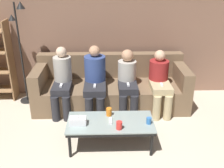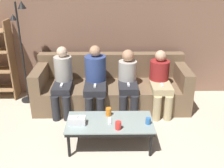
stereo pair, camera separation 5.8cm
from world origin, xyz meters
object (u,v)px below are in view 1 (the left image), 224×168
Objects in this scene: cup_near_left at (119,125)px; seated_person_right_end at (160,80)px; cup_far_center at (109,112)px; seated_person_mid_right at (127,80)px; tissue_box at (78,121)px; couch at (111,88)px; coffee_table at (110,124)px; seated_person_left_end at (62,80)px; seated_person_mid_left at (95,78)px; standing_lamp at (21,43)px; cup_near_right at (149,121)px; game_remote at (110,121)px.

cup_near_left is 1.40m from seated_person_right_end.
cup_far_center is 0.91m from seated_person_mid_right.
cup_far_center is 0.46m from tissue_box.
seated_person_right_end reaches higher than couch.
coffee_table is 1.05× the size of seated_person_left_end.
tissue_box is at bearing -140.37° from seated_person_right_end.
seated_person_mid_right is at bearing 73.00° from coffee_table.
seated_person_mid_left is (0.54, 0.01, 0.02)m from seated_person_left_end.
standing_lamp is at bearing 126.24° from tissue_box.
cup_far_center reaches higher than coffee_table.
couch is 29.85× the size of cup_near_right.
couch is 0.45m from seated_person_mid_left.
seated_person_mid_left is 0.54m from seated_person_mid_right.
game_remote is (0.43, 0.05, -0.04)m from tissue_box.
seated_person_left_end is at bearing 127.40° from coffee_table.
game_remote is (-0.50, 0.07, -0.03)m from cup_near_right.
seated_person_mid_right is at bearing 69.02° from cup_far_center.
seated_person_mid_left reaches higher than seated_person_left_end.
cup_near_left is 0.09× the size of seated_person_mid_left.
game_remote is at bearing -83.85° from cup_far_center.
game_remote is at bearing -77.16° from seated_person_mid_left.
couch is at bearing 109.58° from cup_near_right.
game_remote is 0.14× the size of seated_person_left_end.
seated_person_left_end reaches higher than cup_far_center.
seated_person_left_end reaches higher than seated_person_right_end.
seated_person_mid_left is (0.20, 1.07, 0.16)m from tissue_box.
coffee_table is 0.23m from cup_near_left.
tissue_box is 0.20× the size of seated_person_mid_left.
seated_person_right_end is at bearing -0.79° from seated_person_mid_left.
coffee_table is 1.12× the size of seated_person_right_end.
standing_lamp reaches higher than seated_person_mid_right.
standing_lamp is (-1.47, 1.24, 0.66)m from cup_far_center.
seated_person_mid_left reaches higher than seated_person_mid_right.
couch is at bearing 139.14° from seated_person_mid_right.
seated_person_mid_right is at bearing 80.37° from cup_near_left.
coffee_table is 1.29m from seated_person_left_end.
seated_person_left_end is at bearing 139.86° from cup_near_right.
cup_far_center is at bearing -40.02° from standing_lamp.
seated_person_right_end is (0.34, 1.07, 0.12)m from cup_near_right.
game_remote is 2.16m from standing_lamp.
seated_person_left_end reaches higher than seated_person_mid_right.
cup_near_right is (0.50, -0.07, 0.08)m from coffee_table.
cup_near_right is at bearing -40.14° from seated_person_left_end.
seated_person_left_end is 0.54m from seated_person_mid_left.
cup_near_right is at bearing -7.42° from game_remote.
seated_person_mid_left is 1.08m from seated_person_right_end.
seated_person_mid_right reaches higher than tissue_box.
tissue_box is at bearing -53.76° from standing_lamp.
seated_person_left_end reaches higher than cup_near_right.
cup_near_left is 2.34m from standing_lamp.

